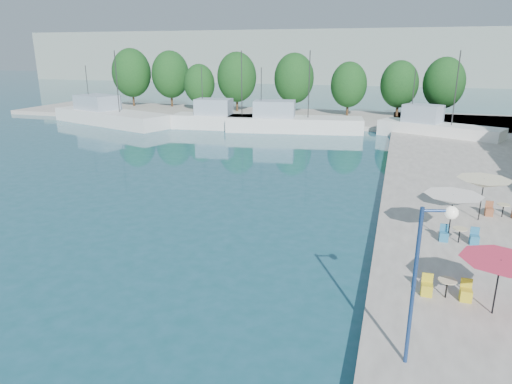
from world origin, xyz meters
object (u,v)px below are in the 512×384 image
(trawler_04, at_px, (435,130))
(street_lamp, at_px, (428,258))
(trawler_01, at_px, (109,116))
(umbrella_pink, at_px, (500,267))
(trawler_03, at_px, (291,123))
(umbrella_white, at_px, (453,200))
(trawler_02, at_px, (228,120))
(umbrella_cream, at_px, (484,183))

(trawler_04, bearing_deg, street_lamp, -69.90)
(trawler_01, relative_size, umbrella_pink, 7.18)
(trawler_03, height_order, umbrella_white, trawler_03)
(umbrella_pink, height_order, street_lamp, street_lamp)
(trawler_02, relative_size, street_lamp, 3.05)
(umbrella_pink, bearing_deg, trawler_03, 112.74)
(umbrella_pink, relative_size, umbrella_white, 1.01)
(trawler_01, xyz_separation_m, umbrella_cream, (43.32, -28.19, 1.68))
(trawler_01, distance_m, trawler_04, 42.77)
(trawler_01, height_order, umbrella_pink, trawler_01)
(street_lamp, bearing_deg, umbrella_pink, 38.38)
(umbrella_white, bearing_deg, umbrella_cream, 63.25)
(trawler_02, bearing_deg, trawler_03, -2.70)
(umbrella_pink, distance_m, umbrella_cream, 10.38)
(umbrella_white, distance_m, street_lamp, 10.40)
(trawler_01, xyz_separation_m, trawler_02, (17.39, 0.83, 0.00))
(umbrella_white, xyz_separation_m, umbrella_cream, (1.93, 3.83, -0.07))
(umbrella_cream, bearing_deg, trawler_04, 91.10)
(trawler_01, bearing_deg, umbrella_white, -18.17)
(trawler_03, bearing_deg, umbrella_white, -73.91)
(trawler_02, xyz_separation_m, umbrella_pink, (24.97, -39.35, 1.39))
(trawler_01, distance_m, umbrella_white, 52.36)
(umbrella_cream, height_order, street_lamp, street_lamp)
(trawler_03, xyz_separation_m, umbrella_pink, (16.66, -39.74, 1.39))
(umbrella_white, bearing_deg, trawler_03, 115.27)
(trawler_02, distance_m, umbrella_cream, 38.95)
(umbrella_white, bearing_deg, trawler_01, 142.28)
(trawler_01, height_order, trawler_03, same)
(trawler_04, distance_m, umbrella_white, 32.97)
(trawler_04, height_order, umbrella_cream, trawler_04)
(trawler_04, relative_size, street_lamp, 2.74)
(trawler_01, height_order, umbrella_cream, trawler_01)
(trawler_01, distance_m, trawler_03, 25.73)
(street_lamp, bearing_deg, umbrella_cream, 60.12)
(trawler_02, xyz_separation_m, trawler_03, (8.31, 0.39, -0.00))
(trawler_03, xyz_separation_m, umbrella_white, (15.69, -33.24, 1.74))
(trawler_03, distance_m, umbrella_pink, 43.11)
(trawler_01, relative_size, trawler_04, 1.46)
(trawler_03, distance_m, street_lamp, 45.70)
(trawler_02, relative_size, umbrella_pink, 5.49)
(umbrella_white, relative_size, street_lamp, 0.55)
(trawler_01, height_order, trawler_04, same)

